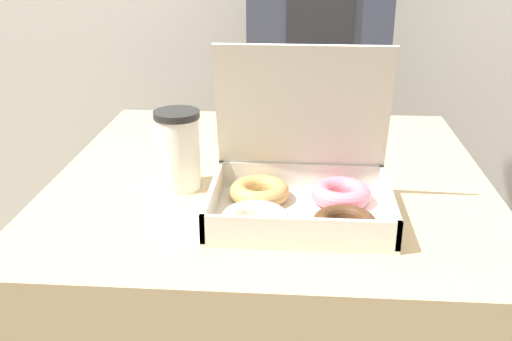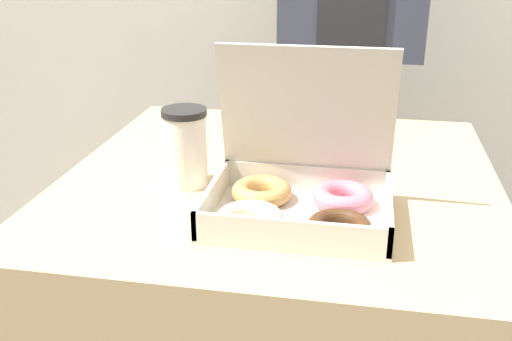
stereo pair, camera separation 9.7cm
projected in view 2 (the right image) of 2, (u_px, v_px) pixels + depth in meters
table at (278, 339)px, 1.29m from camera, size 0.82×0.82×0.77m
donut_box at (299, 192)px, 0.97m from camera, size 0.29×0.25×0.27m
coffee_cup at (186, 147)px, 1.08m from camera, size 0.08×0.08×0.14m
person_customer at (351, 40)px, 1.73m from camera, size 0.41×0.23×1.65m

